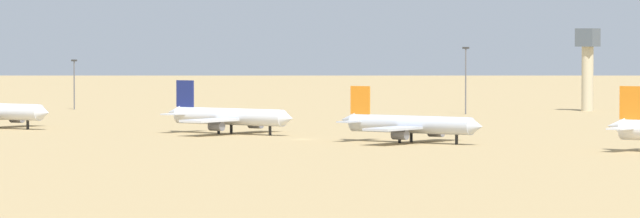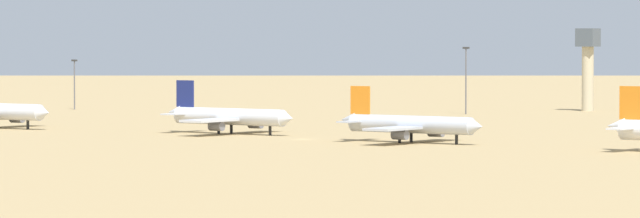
{
  "view_description": "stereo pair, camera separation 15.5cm",
  "coord_description": "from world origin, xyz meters",
  "px_view_note": "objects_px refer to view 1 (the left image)",
  "views": [
    {
      "loc": [
        208.0,
        -311.72,
        20.02
      ],
      "look_at": [
        3.42,
        0.92,
        6.0
      ],
      "focal_mm": 107.64,
      "sensor_mm": 36.0,
      "label": 1
    },
    {
      "loc": [
        208.13,
        -311.63,
        20.02
      ],
      "look_at": [
        3.42,
        0.92,
        6.0
      ],
      "focal_mm": 107.64,
      "sensor_mm": 36.0,
      "label": 2
    }
  ],
  "objects_px": {
    "parked_jet_orange_3": "(410,124)",
    "control_tower": "(588,61)",
    "light_pole_mid": "(466,76)",
    "parked_jet_navy_2": "(229,117)",
    "light_pole_east": "(74,80)"
  },
  "relations": [
    {
      "from": "parked_jet_orange_3",
      "to": "control_tower",
      "type": "xyz_separation_m",
      "value": [
        -38.72,
        160.41,
        10.05
      ]
    },
    {
      "from": "control_tower",
      "to": "parked_jet_orange_3",
      "type": "bearing_deg",
      "value": -76.43
    },
    {
      "from": "light_pole_mid",
      "to": "parked_jet_navy_2",
      "type": "bearing_deg",
      "value": -86.03
    },
    {
      "from": "light_pole_mid",
      "to": "light_pole_east",
      "type": "xyz_separation_m",
      "value": [
        -106.82,
        -30.3,
        -1.88
      ]
    },
    {
      "from": "parked_jet_navy_2",
      "to": "light_pole_mid",
      "type": "xyz_separation_m",
      "value": [
        -8.04,
        115.97,
        6.39
      ]
    },
    {
      "from": "light_pole_mid",
      "to": "light_pole_east",
      "type": "bearing_deg",
      "value": -164.16
    },
    {
      "from": "control_tower",
      "to": "light_pole_mid",
      "type": "height_order",
      "value": "control_tower"
    },
    {
      "from": "parked_jet_navy_2",
      "to": "parked_jet_orange_3",
      "type": "distance_m",
      "value": 48.82
    },
    {
      "from": "control_tower",
      "to": "light_pole_east",
      "type": "distance_m",
      "value": 141.16
    },
    {
      "from": "parked_jet_navy_2",
      "to": "light_pole_mid",
      "type": "relative_size",
      "value": 1.9
    },
    {
      "from": "light_pole_east",
      "to": "parked_jet_navy_2",
      "type": "bearing_deg",
      "value": -36.72
    },
    {
      "from": "parked_jet_orange_3",
      "to": "control_tower",
      "type": "bearing_deg",
      "value": 106.32
    },
    {
      "from": "parked_jet_navy_2",
      "to": "light_pole_mid",
      "type": "bearing_deg",
      "value": 97.0
    },
    {
      "from": "parked_jet_orange_3",
      "to": "light_pole_mid",
      "type": "xyz_separation_m",
      "value": [
        -56.19,
        123.99,
        6.51
      ]
    },
    {
      "from": "parked_jet_orange_3",
      "to": "light_pole_east",
      "type": "xyz_separation_m",
      "value": [
        -163.01,
        93.69,
        4.63
      ]
    }
  ]
}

